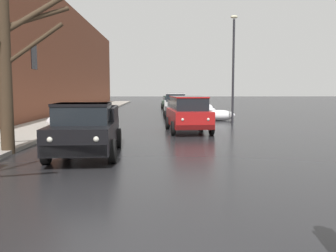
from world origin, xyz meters
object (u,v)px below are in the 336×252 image
sedan_grey_parked_kerbside_mid (180,109)px  sedan_green_queued_behind_truck (171,102)px  sedan_darkblue_at_far_intersection (173,100)px  bare_tree_second_along_sidewalk (7,51)px  street_lamp_post (233,64)px  suv_red_parked_kerbside_close (188,113)px  pickup_truck_black_approaching_near_lane (86,129)px  suv_white_parked_far_down_block (175,103)px

sedan_grey_parked_kerbside_mid → sedan_green_queued_behind_truck: size_ratio=1.03×
sedan_green_queued_behind_truck → sedan_darkblue_at_far_intersection: same height
bare_tree_second_along_sidewalk → street_lamp_post: bearing=47.1°
bare_tree_second_along_sidewalk → sedan_darkblue_at_far_intersection: (6.68, 33.76, -2.69)m
suv_red_parked_kerbside_close → sedan_darkblue_at_far_intersection: bearing=89.7°
suv_red_parked_kerbside_close → sedan_green_queued_behind_truck: (-0.33, 20.38, -0.24)m
street_lamp_post → suv_red_parked_kerbside_close: bearing=-126.8°
suv_red_parked_kerbside_close → sedan_darkblue_at_far_intersection: (0.17, 27.54, -0.24)m
bare_tree_second_along_sidewalk → pickup_truck_black_approaching_near_lane: (2.64, -0.40, -2.56)m
pickup_truck_black_approaching_near_lane → suv_red_parked_kerbside_close: 7.67m
suv_red_parked_kerbside_close → sedan_grey_parked_kerbside_mid: 7.00m
suv_white_parked_far_down_block → street_lamp_post: (3.26, -8.61, 2.69)m
suv_red_parked_kerbside_close → suv_white_parked_far_down_block: 12.72m
pickup_truck_black_approaching_near_lane → suv_white_parked_far_down_block: 19.68m
sedan_grey_parked_kerbside_mid → pickup_truck_black_approaching_near_lane: bearing=-105.7°
pickup_truck_black_approaching_near_lane → street_lamp_post: size_ratio=0.77×
bare_tree_second_along_sidewalk → suv_red_parked_kerbside_close: 9.33m
sedan_darkblue_at_far_intersection → suv_red_parked_kerbside_close: bearing=-90.3°
bare_tree_second_along_sidewalk → pickup_truck_black_approaching_near_lane: size_ratio=1.28×
bare_tree_second_along_sidewalk → suv_white_parked_far_down_block: 20.12m
bare_tree_second_along_sidewalk → sedan_green_queued_behind_truck: bare_tree_second_along_sidewalk is taller
sedan_green_queued_behind_truck → street_lamp_post: 16.88m
suv_red_parked_kerbside_close → pickup_truck_black_approaching_near_lane: bearing=-120.3°
pickup_truck_black_approaching_near_lane → suv_red_parked_kerbside_close: size_ratio=1.11×
sedan_grey_parked_kerbside_mid → suv_white_parked_far_down_block: size_ratio=0.86×
sedan_grey_parked_kerbside_mid → suv_white_parked_far_down_block: 5.73m
bare_tree_second_along_sidewalk → sedan_darkblue_at_far_intersection: bare_tree_second_along_sidewalk is taller
suv_red_parked_kerbside_close → bare_tree_second_along_sidewalk: bearing=-136.3°
sedan_grey_parked_kerbside_mid → bare_tree_second_along_sidewalk: bearing=-116.1°
suv_white_parked_far_down_block → sedan_green_queued_behind_truck: suv_white_parked_far_down_block is taller
bare_tree_second_along_sidewalk → pickup_truck_black_approaching_near_lane: 3.70m
sedan_darkblue_at_far_intersection → street_lamp_post: (2.91, -23.43, 2.93)m
street_lamp_post → pickup_truck_black_approaching_near_lane: bearing=-122.9°
bare_tree_second_along_sidewalk → sedan_grey_parked_kerbside_mid: size_ratio=1.56×
bare_tree_second_along_sidewalk → suv_red_parked_kerbside_close: (6.52, 6.22, -2.46)m
sedan_green_queued_behind_truck → sedan_darkblue_at_far_intersection: 7.18m
sedan_darkblue_at_far_intersection → pickup_truck_black_approaching_near_lane: bearing=-96.7°
pickup_truck_black_approaching_near_lane → street_lamp_post: (6.95, 10.73, 2.80)m
bare_tree_second_along_sidewalk → sedan_darkblue_at_far_intersection: 34.52m
suv_red_parked_kerbside_close → sedan_grey_parked_kerbside_mid: (-0.06, 7.00, -0.23)m
pickup_truck_black_approaching_near_lane → sedan_darkblue_at_far_intersection: 34.39m
bare_tree_second_along_sidewalk → sedan_green_queued_behind_truck: size_ratio=1.60×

